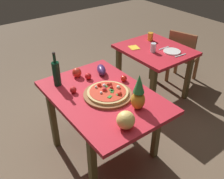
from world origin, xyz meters
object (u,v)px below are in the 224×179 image
Objects in this scene: melon at (126,120)px; display_table at (103,102)px; background_table at (155,57)px; drinking_glass_juice at (150,37)px; dinner_plate at (172,51)px; knife_utensil at (180,55)px; dining_chair at (183,54)px; fork_utensil at (164,48)px; wine_bottle at (56,73)px; drinking_glass_water at (153,48)px; tomato_at_corner at (73,90)px; tomato_near_board at (88,76)px; pizza_board at (108,95)px; tomato_beside_pepper at (124,78)px; pineapple_left at (138,94)px; bell_pepper at (77,73)px; pizza at (108,92)px; eggplant at (101,70)px.

display_table is at bearing 166.35° from melon.
drinking_glass_juice is at bearing 150.17° from background_table.
dinner_plate reaches higher than knife_utensil.
dining_chair is 0.60m from fork_utensil.
wine_bottle reaches higher than knife_utensil.
drinking_glass_water reaches higher than display_table.
dining_chair reaches higher than display_table.
tomato_at_corner is at bearing -80.12° from drinking_glass_water.
wine_bottle is 5.17× the size of tomato_near_board.
drinking_glass_juice reaches higher than tomato_near_board.
tomato_near_board is at bearing 172.24° from display_table.
display_table is 0.31m from tomato_at_corner.
dining_chair is at bearing 95.11° from tomato_near_board.
pizza_board is 0.31m from tomato_beside_pepper.
wine_bottle is at bearing -106.00° from tomato_near_board.
knife_utensil is at bearing -0.47° from fork_utensil.
melon reaches higher than pizza_board.
pineapple_left is at bearing -23.90° from tomato_beside_pepper.
drinking_glass_juice is 0.32m from fork_utensil.
bell_pepper reaches higher than dinner_plate.
wine_bottle is at bearing -120.61° from tomato_beside_pepper.
tomato_at_corner reaches higher than display_table.
dinner_plate is (0.45, -0.05, -0.05)m from drinking_glass_juice.
background_table is at bearing 114.30° from pizza_board.
bell_pepper reaches higher than pizza_board.
tomato_near_board is 0.62× the size of drinking_glass_juice.
tomato_at_corner is (-0.24, -0.24, -0.01)m from pizza.
dinner_plate is at bearing 92.88° from tomato_at_corner.
dining_chair is at bearing 95.27° from drinking_glass_water.
wine_bottle is 1.99× the size of fork_utensil.
wine_bottle is 0.92m from melon.
fork_utensil is at bearing 123.03° from melon.
bell_pepper is 0.49× the size of dinner_plate.
drinking_glass_juice is at bearing 109.00° from tomato_at_corner.
dinner_plate is 1.22× the size of fork_utensil.
bell_pepper is 0.93× the size of drinking_glass_water.
tomato_beside_pepper is at bearing 156.10° from pineapple_left.
background_table is 2.33× the size of pizza.
bell_pepper is 0.51m from tomato_beside_pepper.
dining_chair is 2.16× the size of pizza.
bell_pepper is (-0.49, -0.05, 0.04)m from pizza_board.
background_table is 1.47m from wine_bottle.
tomato_near_board is (-0.82, 0.16, -0.04)m from melon.
dinner_plate is (-0.76, 1.39, -0.07)m from melon.
eggplant reaches higher than dinner_plate.
tomato_beside_pepper is at bearing 142.28° from melon.
wine_bottle reaches higher than tomato_at_corner.
eggplant is (0.14, -1.57, 0.31)m from dining_chair.
fork_utensil is at bearing 54.68° from background_table.
fork_utensil is at bearing -9.11° from drinking_glass_juice.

